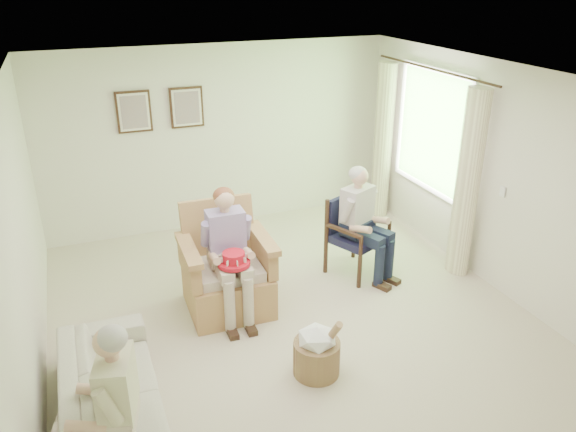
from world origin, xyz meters
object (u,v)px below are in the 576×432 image
(wood_armchair, at_px, (354,231))
(red_hat, at_px, (234,260))
(wicker_armchair, at_px, (227,277))
(person_sofa, at_px, (113,398))
(sofa, at_px, (113,396))
(person_wicker, at_px, (229,245))
(person_dark, at_px, (362,216))
(hatbox, at_px, (317,350))

(wood_armchair, bearing_deg, red_hat, 175.25)
(wood_armchair, bearing_deg, wicker_armchair, 164.23)
(person_sofa, distance_m, red_hat, 2.07)
(sofa, distance_m, person_wicker, 1.92)
(wicker_armchair, relative_size, person_sofa, 0.95)
(person_dark, bearing_deg, wood_armchair, 65.69)
(wicker_armchair, xyz_separation_m, person_sofa, (-1.36, -1.91, 0.33))
(sofa, bearing_deg, hatbox, -90.85)
(person_sofa, height_order, red_hat, person_sofa)
(sofa, bearing_deg, wicker_armchair, -44.55)
(sofa, relative_size, red_hat, 5.85)
(person_wicker, bearing_deg, wicker_armchair, 91.33)
(red_hat, height_order, hatbox, red_hat)
(wicker_armchair, bearing_deg, sofa, -133.22)
(red_hat, relative_size, hatbox, 0.52)
(person_dark, distance_m, red_hat, 1.78)
(sofa, relative_size, hatbox, 3.05)
(person_wicker, xyz_separation_m, red_hat, (-0.01, -0.20, -0.08))
(wood_armchair, height_order, person_wicker, person_wicker)
(person_wicker, bearing_deg, person_sofa, -126.47)
(hatbox, bearing_deg, red_hat, 113.98)
(person_dark, distance_m, hatbox, 2.04)
(wood_armchair, relative_size, person_sofa, 0.77)
(wood_armchair, distance_m, person_wicker, 1.80)
(red_hat, distance_m, hatbox, 1.27)
(person_wicker, relative_size, person_sofa, 1.14)
(wicker_armchair, distance_m, person_dark, 1.77)
(hatbox, bearing_deg, person_sofa, -164.69)
(wood_armchair, relative_size, person_dark, 0.70)
(person_wicker, xyz_separation_m, person_dark, (1.72, 0.25, -0.05))
(sofa, distance_m, red_hat, 1.77)
(wood_armchair, xyz_separation_m, person_sofa, (-3.08, -2.17, 0.18))
(person_dark, bearing_deg, wicker_armchair, 159.02)
(wicker_armchair, bearing_deg, red_hat, -89.65)
(wood_armchair, height_order, person_dark, person_dark)
(red_hat, bearing_deg, person_sofa, -131.05)
(wicker_armchair, distance_m, person_wicker, 0.49)
(person_wicker, distance_m, person_sofa, 2.23)
(person_dark, bearing_deg, sofa, -178.57)
(person_wicker, bearing_deg, sofa, -136.60)
(wood_armchair, xyz_separation_m, person_dark, (0.00, -0.16, 0.27))
(wicker_armchair, relative_size, person_wicker, 0.83)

